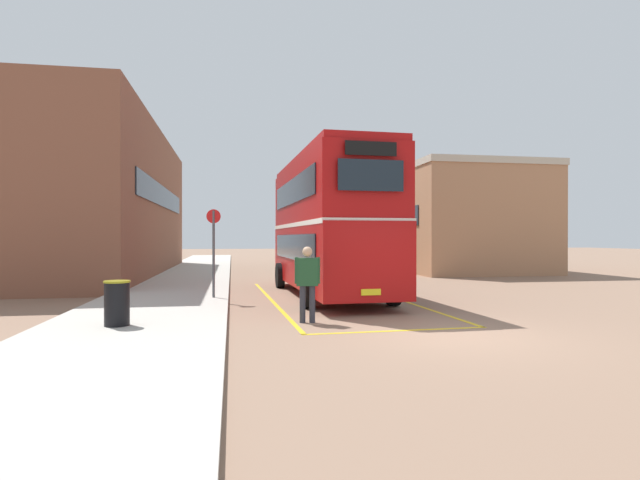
{
  "coord_description": "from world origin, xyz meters",
  "views": [
    {
      "loc": [
        -4.39,
        -9.75,
        2.01
      ],
      "look_at": [
        -0.87,
        10.26,
        1.92
      ],
      "focal_mm": 28.2,
      "sensor_mm": 36.0,
      "label": 1
    }
  ],
  "objects_px": {
    "pedestrian_boarding": "(307,278)",
    "bus_stop_sign": "(214,245)",
    "single_deck_bus": "(345,243)",
    "double_decker_bus": "(328,223)",
    "litter_bin": "(117,303)"
  },
  "relations": [
    {
      "from": "pedestrian_boarding",
      "to": "single_deck_bus",
      "type": "bearing_deg",
      "value": 74.71
    },
    {
      "from": "pedestrian_boarding",
      "to": "bus_stop_sign",
      "type": "height_order",
      "value": "bus_stop_sign"
    },
    {
      "from": "pedestrian_boarding",
      "to": "bus_stop_sign",
      "type": "distance_m",
      "value": 4.99
    },
    {
      "from": "single_deck_bus",
      "to": "litter_bin",
      "type": "distance_m",
      "value": 23.17
    },
    {
      "from": "double_decker_bus",
      "to": "single_deck_bus",
      "type": "height_order",
      "value": "double_decker_bus"
    },
    {
      "from": "single_deck_bus",
      "to": "pedestrian_boarding",
      "type": "xyz_separation_m",
      "value": [
        -5.6,
        -20.51,
        -0.58
      ]
    },
    {
      "from": "double_decker_bus",
      "to": "litter_bin",
      "type": "height_order",
      "value": "double_decker_bus"
    },
    {
      "from": "double_decker_bus",
      "to": "bus_stop_sign",
      "type": "xyz_separation_m",
      "value": [
        -3.86,
        -1.09,
        -0.71
      ]
    },
    {
      "from": "bus_stop_sign",
      "to": "pedestrian_boarding",
      "type": "bearing_deg",
      "value": -61.86
    },
    {
      "from": "single_deck_bus",
      "to": "pedestrian_boarding",
      "type": "bearing_deg",
      "value": -105.29
    },
    {
      "from": "pedestrian_boarding",
      "to": "bus_stop_sign",
      "type": "relative_size",
      "value": 0.65
    },
    {
      "from": "single_deck_bus",
      "to": "bus_stop_sign",
      "type": "xyz_separation_m",
      "value": [
        -7.93,
        -16.16,
        0.16
      ]
    },
    {
      "from": "pedestrian_boarding",
      "to": "litter_bin",
      "type": "height_order",
      "value": "pedestrian_boarding"
    },
    {
      "from": "single_deck_bus",
      "to": "litter_bin",
      "type": "relative_size",
      "value": 8.77
    },
    {
      "from": "pedestrian_boarding",
      "to": "bus_stop_sign",
      "type": "bearing_deg",
      "value": 118.14
    }
  ]
}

